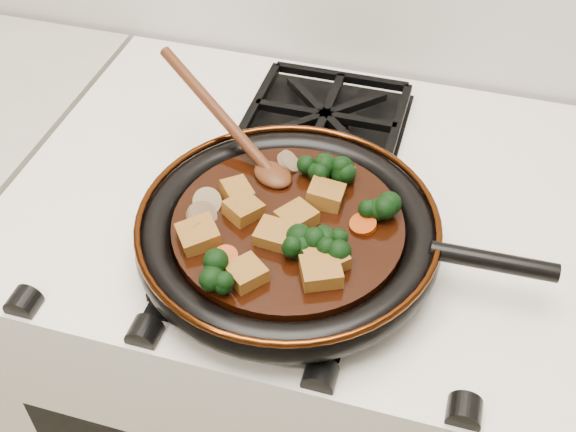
# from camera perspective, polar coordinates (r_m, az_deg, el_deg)

# --- Properties ---
(stove) EXTENTS (0.76, 0.60, 0.90)m
(stove) POSITION_cam_1_polar(r_m,az_deg,el_deg) (1.32, 0.67, -12.44)
(stove) COLOR white
(stove) RESTS_ON ground
(burner_grate_front) EXTENTS (0.23, 0.23, 0.03)m
(burner_grate_front) POSITION_cam_1_polar(r_m,az_deg,el_deg) (0.87, -1.57, -3.22)
(burner_grate_front) COLOR black
(burner_grate_front) RESTS_ON stove
(burner_grate_back) EXTENTS (0.23, 0.23, 0.03)m
(burner_grate_back) POSITION_cam_1_polar(r_m,az_deg,el_deg) (1.07, 2.93, 7.56)
(burner_grate_back) COLOR black
(burner_grate_back) RESTS_ON stove
(skillet) EXTENTS (0.49, 0.36, 0.05)m
(skillet) POSITION_cam_1_polar(r_m,az_deg,el_deg) (0.85, 0.13, -1.27)
(skillet) COLOR black
(skillet) RESTS_ON burner_grate_front
(braising_sauce) EXTENTS (0.27, 0.27, 0.02)m
(braising_sauce) POSITION_cam_1_polar(r_m,az_deg,el_deg) (0.85, -0.00, -1.01)
(braising_sauce) COLOR black
(braising_sauce) RESTS_ON skillet
(tofu_cube_0) EXTENTS (0.05, 0.05, 0.02)m
(tofu_cube_0) POSITION_cam_1_polar(r_m,az_deg,el_deg) (0.85, -3.54, 0.49)
(tofu_cube_0) COLOR brown
(tofu_cube_0) RESTS_ON braising_sauce
(tofu_cube_1) EXTENTS (0.06, 0.06, 0.03)m
(tofu_cube_1) POSITION_cam_1_polar(r_m,az_deg,el_deg) (0.82, -7.06, -1.59)
(tofu_cube_1) COLOR brown
(tofu_cube_1) RESTS_ON braising_sauce
(tofu_cube_2) EXTENTS (0.05, 0.05, 0.02)m
(tofu_cube_2) POSITION_cam_1_polar(r_m,az_deg,el_deg) (0.78, -3.33, -4.58)
(tofu_cube_2) COLOR brown
(tofu_cube_2) RESTS_ON braising_sauce
(tofu_cube_3) EXTENTS (0.06, 0.05, 0.02)m
(tofu_cube_3) POSITION_cam_1_polar(r_m,az_deg,el_deg) (0.78, 2.63, -4.49)
(tofu_cube_3) COLOR brown
(tofu_cube_3) RESTS_ON braising_sauce
(tofu_cube_4) EXTENTS (0.04, 0.04, 0.03)m
(tofu_cube_4) POSITION_cam_1_polar(r_m,az_deg,el_deg) (0.86, 2.96, 1.62)
(tofu_cube_4) COLOR brown
(tofu_cube_4) RESTS_ON braising_sauce
(tofu_cube_5) EXTENTS (0.04, 0.04, 0.02)m
(tofu_cube_5) POSITION_cam_1_polar(r_m,az_deg,el_deg) (0.82, -1.07, -1.53)
(tofu_cube_5) COLOR brown
(tofu_cube_5) RESTS_ON braising_sauce
(tofu_cube_6) EXTENTS (0.06, 0.06, 0.03)m
(tofu_cube_6) POSITION_cam_1_polar(r_m,az_deg,el_deg) (0.79, 2.96, -3.34)
(tofu_cube_6) COLOR brown
(tofu_cube_6) RESTS_ON braising_sauce
(tofu_cube_7) EXTENTS (0.05, 0.05, 0.03)m
(tofu_cube_7) POSITION_cam_1_polar(r_m,az_deg,el_deg) (0.87, -4.07, 1.89)
(tofu_cube_7) COLOR brown
(tofu_cube_7) RESTS_ON braising_sauce
(tofu_cube_8) EXTENTS (0.05, 0.05, 0.02)m
(tofu_cube_8) POSITION_cam_1_polar(r_m,az_deg,el_deg) (0.84, 0.69, -0.17)
(tofu_cube_8) COLOR brown
(tofu_cube_8) RESTS_ON braising_sauce
(broccoli_floret_0) EXTENTS (0.07, 0.08, 0.07)m
(broccoli_floret_0) POSITION_cam_1_polar(r_m,az_deg,el_deg) (0.77, -5.08, -4.99)
(broccoli_floret_0) COLOR black
(broccoli_floret_0) RESTS_ON braising_sauce
(broccoli_floret_1) EXTENTS (0.07, 0.06, 0.06)m
(broccoli_floret_1) POSITION_cam_1_polar(r_m,az_deg,el_deg) (0.85, 6.95, 0.45)
(broccoli_floret_1) COLOR black
(broccoli_floret_1) RESTS_ON braising_sauce
(broccoli_floret_2) EXTENTS (0.08, 0.08, 0.07)m
(broccoli_floret_2) POSITION_cam_1_polar(r_m,az_deg,el_deg) (0.80, 1.13, -2.65)
(broccoli_floret_2) COLOR black
(broccoli_floret_2) RESTS_ON braising_sauce
(broccoli_floret_3) EXTENTS (0.08, 0.09, 0.07)m
(broccoli_floret_3) POSITION_cam_1_polar(r_m,az_deg,el_deg) (0.80, 3.24, -2.60)
(broccoli_floret_3) COLOR black
(broccoli_floret_3) RESTS_ON braising_sauce
(broccoli_floret_4) EXTENTS (0.07, 0.07, 0.06)m
(broccoli_floret_4) POSITION_cam_1_polar(r_m,az_deg,el_deg) (0.90, 5.00, 3.64)
(broccoli_floret_4) COLOR black
(broccoli_floret_4) RESTS_ON braising_sauce
(broccoli_floret_5) EXTENTS (0.07, 0.07, 0.07)m
(broccoli_floret_5) POSITION_cam_1_polar(r_m,az_deg,el_deg) (0.90, 2.13, 3.92)
(broccoli_floret_5) COLOR black
(broccoli_floret_5) RESTS_ON braising_sauce
(carrot_coin_0) EXTENTS (0.03, 0.03, 0.02)m
(carrot_coin_0) POSITION_cam_1_polar(r_m,az_deg,el_deg) (0.91, 3.95, 4.02)
(carrot_coin_0) COLOR #A22F04
(carrot_coin_0) RESTS_ON braising_sauce
(carrot_coin_1) EXTENTS (0.03, 0.03, 0.02)m
(carrot_coin_1) POSITION_cam_1_polar(r_m,az_deg,el_deg) (0.80, 3.01, -3.48)
(carrot_coin_1) COLOR #A22F04
(carrot_coin_1) RESTS_ON braising_sauce
(carrot_coin_2) EXTENTS (0.03, 0.03, 0.02)m
(carrot_coin_2) POSITION_cam_1_polar(r_m,az_deg,el_deg) (0.84, 5.95, -0.67)
(carrot_coin_2) COLOR #A22F04
(carrot_coin_2) RESTS_ON braising_sauce
(carrot_coin_3) EXTENTS (0.03, 0.03, 0.01)m
(carrot_coin_3) POSITION_cam_1_polar(r_m,az_deg,el_deg) (0.80, -4.94, -3.21)
(carrot_coin_3) COLOR #A22F04
(carrot_coin_3) RESTS_ON braising_sauce
(carrot_coin_4) EXTENTS (0.03, 0.03, 0.03)m
(carrot_coin_4) POSITION_cam_1_polar(r_m,az_deg,el_deg) (0.85, 0.15, 0.09)
(carrot_coin_4) COLOR #A22F04
(carrot_coin_4) RESTS_ON braising_sauce
(mushroom_slice_0) EXTENTS (0.04, 0.04, 0.03)m
(mushroom_slice_0) POSITION_cam_1_polar(r_m,az_deg,el_deg) (0.82, -6.75, -1.57)
(mushroom_slice_0) COLOR #7F6649
(mushroom_slice_0) RESTS_ON braising_sauce
(mushroom_slice_1) EXTENTS (0.04, 0.05, 0.03)m
(mushroom_slice_1) POSITION_cam_1_polar(r_m,az_deg,el_deg) (0.85, -6.83, -0.01)
(mushroom_slice_1) COLOR #7F6649
(mushroom_slice_1) RESTS_ON braising_sauce
(mushroom_slice_2) EXTENTS (0.03, 0.04, 0.03)m
(mushroom_slice_2) POSITION_cam_1_polar(r_m,az_deg,el_deg) (0.91, 0.05, 4.28)
(mushroom_slice_2) COLOR #7F6649
(mushroom_slice_2) RESTS_ON braising_sauce
(mushroom_slice_3) EXTENTS (0.05, 0.05, 0.03)m
(mushroom_slice_3) POSITION_cam_1_polar(r_m,az_deg,el_deg) (0.86, -6.43, 1.13)
(mushroom_slice_3) COLOR #7F6649
(mushroom_slice_3) RESTS_ON braising_sauce
(mushroom_slice_4) EXTENTS (0.04, 0.04, 0.03)m
(mushroom_slice_4) POSITION_cam_1_polar(r_m,az_deg,el_deg) (0.84, -6.88, -0.51)
(mushroom_slice_4) COLOR #7F6649
(mushroom_slice_4) RESTS_ON braising_sauce
(wooden_spoon) EXTENTS (0.14, 0.10, 0.23)m
(wooden_spoon) POSITION_cam_1_polar(r_m,az_deg,el_deg) (0.92, -3.76, 6.18)
(wooden_spoon) COLOR #4C2310
(wooden_spoon) RESTS_ON braising_sauce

